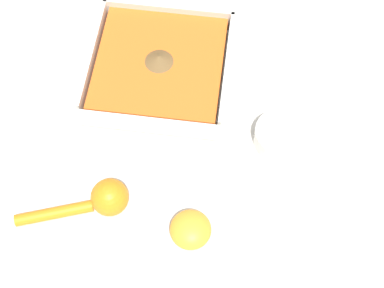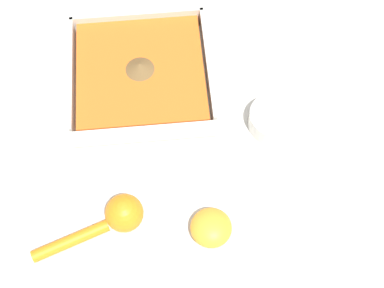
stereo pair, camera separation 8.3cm
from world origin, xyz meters
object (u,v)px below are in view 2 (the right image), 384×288
Objects in this scene: square_dish at (141,78)px; lemon_squeezer at (115,218)px; lemon_half at (211,228)px; spice_bowl at (274,120)px.

lemon_squeezer reaches higher than square_dish.
lemon_squeezer is at bearing 169.64° from lemon_half.
spice_bowl is 0.49× the size of lemon_squeezer.
spice_bowl and lemon_half have the same top height.
square_dish is 0.25m from lemon_squeezer.
square_dish is 2.84× the size of spice_bowl.
lemon_half is at bearing -29.73° from lemon_squeezer.
square_dish is at bearing 108.20° from lemon_half.
spice_bowl is at bearing 54.80° from lemon_half.
square_dish is 1.38× the size of lemon_squeezer.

